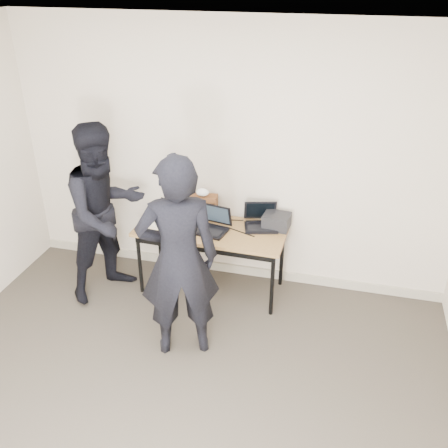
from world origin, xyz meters
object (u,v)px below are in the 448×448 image
(person_typist, at_px, (178,260))
(person_observer, at_px, (105,212))
(laptop_beige, at_px, (165,220))
(laptop_center, at_px, (212,225))
(leather_satchel, at_px, (200,206))
(equipment_box, at_px, (277,221))
(laptop_right, at_px, (261,221))
(desk, at_px, (211,234))

(person_typist, bearing_deg, person_observer, -56.12)
(laptop_beige, bearing_deg, person_typist, -36.66)
(person_observer, bearing_deg, laptop_center, -44.73)
(leather_satchel, bearing_deg, laptop_beige, -147.99)
(leather_satchel, xyz_separation_m, person_typist, (0.17, -1.16, 0.08))
(leather_satchel, bearing_deg, laptop_center, -58.45)
(equipment_box, relative_size, person_observer, 0.14)
(laptop_center, distance_m, person_typist, 0.93)
(laptop_beige, height_order, person_observer, person_observer)
(laptop_beige, relative_size, equipment_box, 1.62)
(laptop_right, bearing_deg, leather_satchel, 161.54)
(laptop_right, distance_m, equipment_box, 0.16)
(desk, height_order, person_observer, person_observer)
(laptop_beige, bearing_deg, desk, 29.17)
(laptop_right, distance_m, person_observer, 1.54)
(laptop_beige, relative_size, leather_satchel, 1.10)
(leather_satchel, relative_size, person_typist, 0.21)
(laptop_right, xyz_separation_m, equipment_box, (0.16, 0.00, 0.02))
(laptop_beige, distance_m, leather_satchel, 0.40)
(laptop_right, distance_m, person_typist, 1.23)
(laptop_right, height_order, person_typist, person_typist)
(person_observer, bearing_deg, person_typist, -92.36)
(laptop_right, bearing_deg, person_typist, -128.21)
(desk, height_order, leather_satchel, leather_satchel)
(laptop_center, distance_m, leather_satchel, 0.32)
(laptop_center, distance_m, equipment_box, 0.64)
(laptop_center, distance_m, person_observer, 1.06)
(leather_satchel, height_order, person_observer, person_observer)
(desk, xyz_separation_m, equipment_box, (0.63, 0.19, 0.13))
(desk, relative_size, laptop_center, 4.12)
(person_typist, height_order, person_observer, person_typist)
(laptop_center, bearing_deg, person_typist, -81.13)
(leather_satchel, distance_m, person_observer, 0.96)
(laptop_beige, relative_size, laptop_center, 1.14)
(laptop_right, bearing_deg, laptop_beige, 177.69)
(laptop_right, bearing_deg, equipment_box, -13.24)
(equipment_box, distance_m, person_typist, 1.30)
(laptop_beige, height_order, equipment_box, laptop_beige)
(person_typist, relative_size, person_observer, 1.02)
(laptop_beige, distance_m, laptop_center, 0.50)
(laptop_beige, relative_size, person_typist, 0.23)
(laptop_center, relative_size, laptop_right, 0.93)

